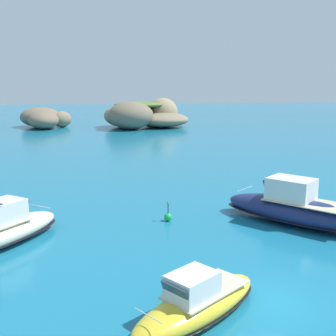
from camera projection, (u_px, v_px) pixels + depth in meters
The scene contains 6 objects.
ground_plane at pixel (268, 302), 17.97m from camera, with size 400.00×400.00×0.00m, color #197093.
islet_large at pixel (144, 115), 92.65m from camera, with size 20.65×18.58×6.47m.
islet_small at pixel (44, 118), 92.27m from camera, with size 13.73×15.73×4.47m.
motorboat_yellow at pixel (197, 303), 16.57m from camera, with size 6.89×5.81×2.07m.
motorboat_navy at pixel (296, 209), 27.99m from camera, with size 9.39×10.08×3.12m.
channel_buoy at pixel (168, 216), 28.70m from camera, with size 0.56×0.56×1.48m.
Camera 1 is at (-6.86, -15.59, 9.27)m, focal length 44.17 mm.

